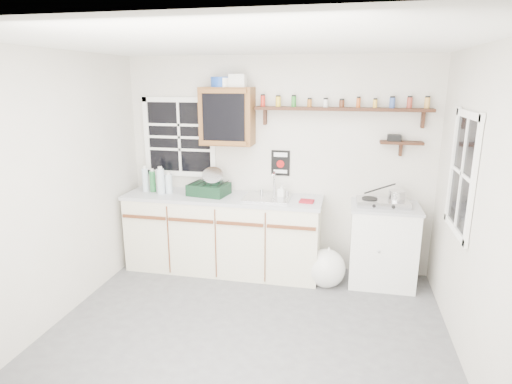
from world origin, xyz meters
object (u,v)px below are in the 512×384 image
upper_cabinet (227,116)px  spice_shelf (342,108)px  right_cabinet (383,244)px  hotplate (383,202)px  dish_rack (210,186)px  main_cabinet (223,233)px

upper_cabinet → spice_shelf: 1.28m
right_cabinet → spice_shelf: size_ratio=0.48×
upper_cabinet → hotplate: (1.76, -0.14, -0.88)m
right_cabinet → spice_shelf: bearing=160.3°
dish_rack → upper_cabinet: bearing=42.4°
upper_cabinet → hotplate: upper_cabinet is taller
main_cabinet → dish_rack: dish_rack is taller
spice_shelf → dish_rack: (-1.46, -0.19, -0.90)m
main_cabinet → spice_shelf: size_ratio=1.21×
spice_shelf → dish_rack: size_ratio=3.94×
spice_shelf → hotplate: (0.49, -0.21, -0.98)m
right_cabinet → dish_rack: bearing=-179.9°
main_cabinet → dish_rack: size_ratio=4.76×
main_cabinet → right_cabinet: 1.84m
upper_cabinet → dish_rack: (-0.19, -0.12, -0.80)m
main_cabinet → right_cabinet: bearing=0.8°
right_cabinet → upper_cabinet: (-1.80, 0.12, 1.37)m
main_cabinet → hotplate: bearing=0.2°
upper_cabinet → spice_shelf: upper_cabinet is taller
upper_cabinet → spice_shelf: (1.28, 0.07, 0.10)m
hotplate → right_cabinet: bearing=26.8°
right_cabinet → hotplate: size_ratio=1.62×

